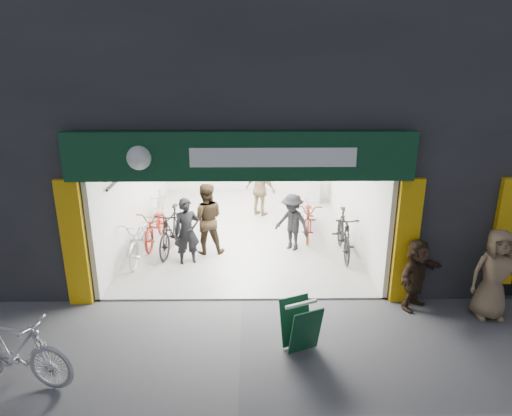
{
  "coord_description": "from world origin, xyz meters",
  "views": [
    {
      "loc": [
        0.19,
        -8.28,
        4.8
      ],
      "look_at": [
        0.31,
        1.5,
        1.5
      ],
      "focal_mm": 32.0,
      "sensor_mm": 36.0,
      "label": 1
    }
  ],
  "objects_px": {
    "bike_left_front": "(141,238)",
    "sandwich_board": "(301,325)",
    "bike_right_front": "(344,234)",
    "parked_bike": "(14,350)",
    "pedestrian_near": "(495,275)"
  },
  "relations": [
    {
      "from": "bike_right_front",
      "to": "pedestrian_near",
      "type": "distance_m",
      "value": 3.64
    },
    {
      "from": "sandwich_board",
      "to": "pedestrian_near",
      "type": "bearing_deg",
      "value": -8.5
    },
    {
      "from": "bike_left_front",
      "to": "parked_bike",
      "type": "bearing_deg",
      "value": -99.78
    },
    {
      "from": "parked_bike",
      "to": "pedestrian_near",
      "type": "relative_size",
      "value": 1.09
    },
    {
      "from": "parked_bike",
      "to": "pedestrian_near",
      "type": "distance_m",
      "value": 8.33
    },
    {
      "from": "bike_right_front",
      "to": "pedestrian_near",
      "type": "relative_size",
      "value": 1.09
    },
    {
      "from": "bike_left_front",
      "to": "sandwich_board",
      "type": "bearing_deg",
      "value": -45.36
    },
    {
      "from": "bike_left_front",
      "to": "parked_bike",
      "type": "xyz_separation_m",
      "value": [
        -0.87,
        -4.52,
        0.05
      ]
    },
    {
      "from": "bike_right_front",
      "to": "parked_bike",
      "type": "distance_m",
      "value": 7.47
    },
    {
      "from": "bike_left_front",
      "to": "parked_bike",
      "type": "relative_size",
      "value": 1.05
    },
    {
      "from": "pedestrian_near",
      "to": "sandwich_board",
      "type": "relative_size",
      "value": 2.07
    },
    {
      "from": "pedestrian_near",
      "to": "parked_bike",
      "type": "bearing_deg",
      "value": -163.3
    },
    {
      "from": "bike_left_front",
      "to": "pedestrian_near",
      "type": "relative_size",
      "value": 1.15
    },
    {
      "from": "bike_right_front",
      "to": "parked_bike",
      "type": "relative_size",
      "value": 0.99
    },
    {
      "from": "bike_left_front",
      "to": "sandwich_board",
      "type": "relative_size",
      "value": 2.38
    }
  ]
}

